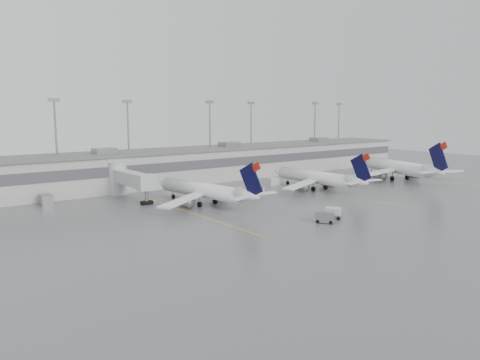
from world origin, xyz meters
TOP-DOWN VIEW (x-y plane):
  - ground at (0.00, 0.00)m, footprint 260.00×260.00m
  - terminal at (-0.01, 57.98)m, footprint 152.00×17.00m
  - light_masts at (0.00, 63.75)m, footprint 142.40×8.00m
  - jet_bridge_right at (-20.50, 45.72)m, footprint 4.00×17.20m
  - stand_markings at (-0.00, 24.00)m, footprint 105.25×40.00m
  - jet_mid_left at (-11.78, 28.64)m, footprint 25.42×28.71m
  - jet_mid_right at (17.96, 27.73)m, footprint 25.98×29.09m
  - jet_far_right at (46.00, 25.91)m, footprint 28.92×32.94m
  - baggage_tug at (-0.93, 6.35)m, footprint 3.11×3.42m
  - baggage_cart at (-4.13, 5.15)m, footprint 3.00×3.34m
  - gse_uld_b at (-9.33, 36.18)m, footprint 2.37×1.59m
  - gse_uld_c at (14.73, 39.21)m, footprint 2.68×2.07m
  - gse_loader at (-36.10, 47.18)m, footprint 2.14×3.35m
  - cone_b at (-18.38, 33.46)m, footprint 0.44×0.44m
  - cone_c at (8.03, 34.95)m, footprint 0.46×0.46m
  - cone_d at (52.25, 30.44)m, footprint 0.39×0.39m

SIDE VIEW (x-z plane):
  - ground at x=0.00m, z-range 0.00..0.00m
  - stand_markings at x=0.00m, z-range 0.00..0.01m
  - cone_d at x=52.25m, z-range 0.00..0.63m
  - cone_b at x=-18.38m, z-range 0.00..0.70m
  - cone_c at x=8.03m, z-range 0.00..0.74m
  - baggage_tug at x=-0.93m, z-range -0.21..1.68m
  - gse_uld_b at x=-9.33m, z-range 0.00..1.67m
  - gse_uld_c at x=14.73m, z-range 0.00..1.70m
  - baggage_cart at x=-4.13m, z-range 0.04..1.91m
  - gse_loader at x=-36.10m, z-range 0.00..2.06m
  - jet_mid_left at x=-11.78m, z-range -1.77..7.57m
  - jet_mid_right at x=17.96m, z-range -1.78..7.64m
  - jet_far_right at x=46.00m, z-range -2.08..8.93m
  - jet_bridge_right at x=-20.50m, z-range 0.37..7.37m
  - terminal at x=-0.01m, z-range -0.55..8.90m
  - light_masts at x=0.00m, z-range 1.73..22.33m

